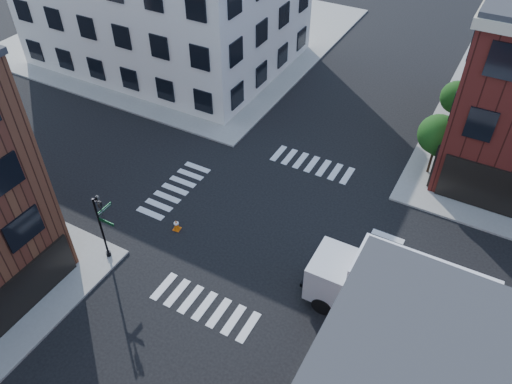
{
  "coord_description": "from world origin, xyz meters",
  "views": [
    {
      "loc": [
        10.12,
        -19.63,
        22.19
      ],
      "look_at": [
        -0.69,
        -0.07,
        2.5
      ],
      "focal_mm": 35.0,
      "sensor_mm": 36.0,
      "label": 1
    }
  ],
  "objects": [
    {
      "name": "tree_far",
      "position": [
        7.56,
        15.98,
        2.87
      ],
      "size": [
        2.43,
        2.43,
        4.07
      ],
      "color": "black",
      "rests_on": "ground"
    },
    {
      "name": "box_truck",
      "position": [
        9.09,
        -3.05,
        2.14
      ],
      "size": [
        9.15,
        2.93,
        4.11
      ],
      "rotation": [
        0.0,
        0.0,
        0.01
      ],
      "color": "white",
      "rests_on": "ground"
    },
    {
      "name": "signal_pole",
      "position": [
        -6.72,
        -6.68,
        2.86
      ],
      "size": [
        1.29,
        1.24,
        4.6
      ],
      "color": "black",
      "rests_on": "ground"
    },
    {
      "name": "ground",
      "position": [
        0.0,
        0.0,
        0.0
      ],
      "size": [
        120.0,
        120.0,
        0.0
      ],
      "primitive_type": "plane",
      "color": "black",
      "rests_on": "ground"
    },
    {
      "name": "tree_near",
      "position": [
        7.56,
        9.98,
        3.16
      ],
      "size": [
        2.69,
        2.69,
        4.49
      ],
      "color": "black",
      "rests_on": "ground"
    },
    {
      "name": "sidewalk_nw",
      "position": [
        -21.0,
        21.0,
        0.07
      ],
      "size": [
        30.0,
        30.0,
        0.15
      ],
      "primitive_type": "cube",
      "color": "gray",
      "rests_on": "ground"
    },
    {
      "name": "traffic_cone",
      "position": [
        -4.66,
        -3.03,
        0.38
      ],
      "size": [
        0.49,
        0.49,
        0.8
      ],
      "rotation": [
        0.0,
        0.0,
        0.14
      ],
      "color": "orange",
      "rests_on": "ground"
    }
  ]
}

